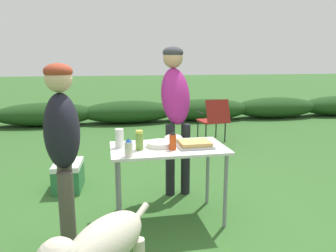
# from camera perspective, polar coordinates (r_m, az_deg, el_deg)

# --- Properties ---
(ground_plane) EXTENTS (60.00, 60.00, 0.00)m
(ground_plane) POSITION_cam_1_polar(r_m,az_deg,el_deg) (3.42, 0.06, -15.71)
(ground_plane) COLOR #336028
(shrub_hedge) EXTENTS (14.40, 0.90, 0.55)m
(shrub_hedge) POSITION_cam_1_polar(r_m,az_deg,el_deg) (8.27, -6.82, 2.47)
(shrub_hedge) COLOR #1E4219
(shrub_hedge) RESTS_ON ground
(folding_table) EXTENTS (1.10, 0.64, 0.74)m
(folding_table) POSITION_cam_1_polar(r_m,az_deg,el_deg) (3.17, 0.06, -4.98)
(folding_table) COLOR silver
(folding_table) RESTS_ON ground
(food_tray) EXTENTS (0.33, 0.27, 0.06)m
(food_tray) POSITION_cam_1_polar(r_m,az_deg,el_deg) (3.15, 4.66, -3.17)
(food_tray) COLOR #9E9EA3
(food_tray) RESTS_ON folding_table
(plate_stack) EXTENTS (0.26, 0.26, 0.05)m
(plate_stack) POSITION_cam_1_polar(r_m,az_deg,el_deg) (3.15, -1.41, -3.17)
(plate_stack) COLOR white
(plate_stack) RESTS_ON folding_table
(mixing_bowl) EXTENTS (0.19, 0.19, 0.08)m
(mixing_bowl) POSITION_cam_1_polar(r_m,az_deg,el_deg) (3.32, 0.93, -2.12)
(mixing_bowl) COLOR silver
(mixing_bowl) RESTS_ON folding_table
(paper_cup_stack) EXTENTS (0.08, 0.08, 0.18)m
(paper_cup_stack) POSITION_cam_1_polar(r_m,az_deg,el_deg) (3.14, -8.45, -2.11)
(paper_cup_stack) COLOR white
(paper_cup_stack) RESTS_ON folding_table
(mayo_bottle) EXTENTS (0.07, 0.07, 0.16)m
(mayo_bottle) POSITION_cam_1_polar(r_m,az_deg,el_deg) (2.83, -6.86, -3.80)
(mayo_bottle) COLOR silver
(mayo_bottle) RESTS_ON folding_table
(relish_jar) EXTENTS (0.07, 0.07, 0.18)m
(relish_jar) POSITION_cam_1_polar(r_m,az_deg,el_deg) (3.04, -5.01, -2.51)
(relish_jar) COLOR olive
(relish_jar) RESTS_ON folding_table
(hot_sauce_bottle) EXTENTS (0.06, 0.06, 0.18)m
(hot_sauce_bottle) POSITION_cam_1_polar(r_m,az_deg,el_deg) (3.03, 0.84, -2.55)
(hot_sauce_bottle) COLOR #CC4214
(hot_sauce_bottle) RESTS_ON folding_table
(standing_person_in_navy_coat) EXTENTS (0.35, 0.49, 1.71)m
(standing_person_in_navy_coat) POSITION_cam_1_polar(r_m,az_deg,el_deg) (3.80, 1.30, 4.52)
(standing_person_in_navy_coat) COLOR black
(standing_person_in_navy_coat) RESTS_ON ground
(standing_person_in_dark_puffer) EXTENTS (0.31, 0.41, 1.54)m
(standing_person_in_dark_puffer) POSITION_cam_1_polar(r_m,az_deg,el_deg) (2.65, -17.87, -2.69)
(standing_person_in_dark_puffer) COLOR #4C473D
(standing_person_in_dark_puffer) RESTS_ON ground
(dog) EXTENTS (0.72, 0.86, 0.68)m
(dog) POSITION_cam_1_polar(r_m,az_deg,el_deg) (2.14, -11.78, -20.23)
(dog) COLOR beige
(dog) RESTS_ON ground
(camp_chair_green_behind_table) EXTENTS (0.53, 0.64, 0.83)m
(camp_chair_green_behind_table) POSITION_cam_1_polar(r_m,az_deg,el_deg) (6.32, 8.00, 1.42)
(camp_chair_green_behind_table) COLOR maroon
(camp_chair_green_behind_table) RESTS_ON ground
(cooler_box) EXTENTS (0.35, 0.50, 0.34)m
(cooler_box) POSITION_cam_1_polar(r_m,az_deg,el_deg) (4.22, -16.95, -8.26)
(cooler_box) COLOR #286B3D
(cooler_box) RESTS_ON ground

